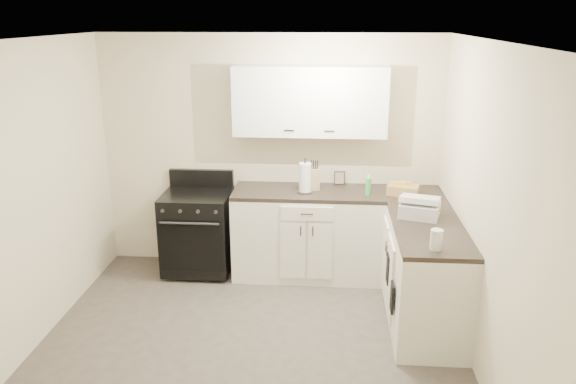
# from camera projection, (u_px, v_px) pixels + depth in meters

# --- Properties ---
(floor) EXTENTS (3.60, 3.60, 0.00)m
(floor) POSITION_uv_depth(u_px,v_px,m) (249.00, 351.00, 4.67)
(floor) COLOR #473F38
(floor) RESTS_ON ground
(ceiling) EXTENTS (3.60, 3.60, 0.00)m
(ceiling) POSITION_uv_depth(u_px,v_px,m) (241.00, 41.00, 3.91)
(ceiling) COLOR white
(ceiling) RESTS_ON wall_back
(wall_back) EXTENTS (3.60, 0.00, 3.60)m
(wall_back) POSITION_uv_depth(u_px,v_px,m) (270.00, 154.00, 6.00)
(wall_back) COLOR beige
(wall_back) RESTS_ON ground
(wall_right) EXTENTS (0.00, 3.60, 3.60)m
(wall_right) POSITION_uv_depth(u_px,v_px,m) (486.00, 216.00, 4.16)
(wall_right) COLOR beige
(wall_right) RESTS_ON ground
(wall_left) EXTENTS (0.00, 3.60, 3.60)m
(wall_left) POSITION_uv_depth(u_px,v_px,m) (19.00, 204.00, 4.42)
(wall_left) COLOR beige
(wall_left) RESTS_ON ground
(wall_front) EXTENTS (3.60, 0.00, 3.60)m
(wall_front) POSITION_uv_depth(u_px,v_px,m) (188.00, 340.00, 2.58)
(wall_front) COLOR beige
(wall_front) RESTS_ON ground
(base_cabinets_back) EXTENTS (1.55, 0.60, 0.90)m
(base_cabinets_back) POSITION_uv_depth(u_px,v_px,m) (308.00, 235.00, 5.93)
(base_cabinets_back) COLOR white
(base_cabinets_back) RESTS_ON floor
(base_cabinets_right) EXTENTS (0.60, 1.90, 0.90)m
(base_cabinets_right) POSITION_uv_depth(u_px,v_px,m) (420.00, 264.00, 5.23)
(base_cabinets_right) COLOR white
(base_cabinets_right) RESTS_ON floor
(countertop_back) EXTENTS (1.55, 0.60, 0.04)m
(countertop_back) POSITION_uv_depth(u_px,v_px,m) (308.00, 193.00, 5.78)
(countertop_back) COLOR black
(countertop_back) RESTS_ON base_cabinets_back
(countertop_right) EXTENTS (0.60, 1.90, 0.04)m
(countertop_right) POSITION_uv_depth(u_px,v_px,m) (424.00, 217.00, 5.09)
(countertop_right) COLOR black
(countertop_right) RESTS_ON base_cabinets_right
(upper_cabinets) EXTENTS (1.55, 0.30, 0.70)m
(upper_cabinets) POSITION_uv_depth(u_px,v_px,m) (310.00, 101.00, 5.65)
(upper_cabinets) COLOR white
(upper_cabinets) RESTS_ON wall_back
(stove) EXTENTS (0.70, 0.60, 0.85)m
(stove) POSITION_uv_depth(u_px,v_px,m) (198.00, 232.00, 5.98)
(stove) COLOR black
(stove) RESTS_ON floor
(knife_block) EXTENTS (0.12, 0.11, 0.22)m
(knife_block) POSITION_uv_depth(u_px,v_px,m) (314.00, 179.00, 5.78)
(knife_block) COLOR tan
(knife_block) RESTS_ON countertop_back
(paper_towel) EXTENTS (0.13, 0.13, 0.30)m
(paper_towel) POSITION_uv_depth(u_px,v_px,m) (305.00, 178.00, 5.69)
(paper_towel) COLOR white
(paper_towel) RESTS_ON countertop_back
(soap_bottle) EXTENTS (0.06, 0.06, 0.18)m
(soap_bottle) POSITION_uv_depth(u_px,v_px,m) (368.00, 186.00, 5.63)
(soap_bottle) COLOR green
(soap_bottle) RESTS_ON countertop_back
(picture_frame) EXTENTS (0.11, 0.04, 0.14)m
(picture_frame) POSITION_uv_depth(u_px,v_px,m) (339.00, 178.00, 5.98)
(picture_frame) COLOR black
(picture_frame) RESTS_ON countertop_back
(wicker_basket) EXTENTS (0.35, 0.28, 0.10)m
(wicker_basket) POSITION_uv_depth(u_px,v_px,m) (403.00, 190.00, 5.64)
(wicker_basket) COLOR tan
(wicker_basket) RESTS_ON countertop_right
(countertop_grill) EXTENTS (0.41, 0.40, 0.13)m
(countertop_grill) POSITION_uv_depth(u_px,v_px,m) (420.00, 209.00, 5.04)
(countertop_grill) COLOR white
(countertop_grill) RESTS_ON countertop_right
(glass_jar) EXTENTS (0.12, 0.12, 0.16)m
(glass_jar) POSITION_uv_depth(u_px,v_px,m) (436.00, 240.00, 4.32)
(glass_jar) COLOR silver
(glass_jar) RESTS_ON countertop_right
(oven_mitt_near) EXTENTS (0.02, 0.14, 0.25)m
(oven_mitt_near) POSITION_uv_depth(u_px,v_px,m) (392.00, 298.00, 4.66)
(oven_mitt_near) COLOR black
(oven_mitt_near) RESTS_ON base_cabinets_right
(oven_mitt_far) EXTENTS (0.02, 0.15, 0.27)m
(oven_mitt_far) POSITION_uv_depth(u_px,v_px,m) (388.00, 269.00, 4.99)
(oven_mitt_far) COLOR black
(oven_mitt_far) RESTS_ON base_cabinets_right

